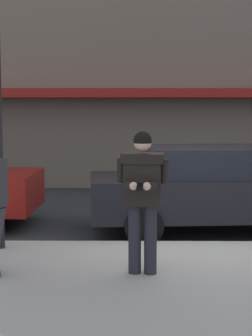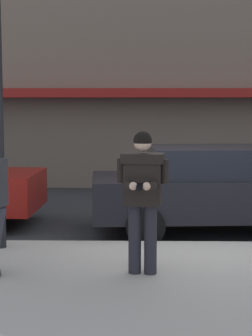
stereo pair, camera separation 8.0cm
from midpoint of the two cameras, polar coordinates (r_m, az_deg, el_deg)
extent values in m
plane|color=#2B2D30|center=(9.18, 7.02, -7.94)|extent=(80.00, 80.00, 0.00)
cube|color=#756656|center=(17.71, 7.73, 15.85)|extent=(28.00, 4.00, 10.42)
cube|color=maroon|center=(15.13, 8.59, 7.54)|extent=(26.60, 0.70, 0.24)
cylinder|color=black|center=(11.70, -11.97, -3.34)|extent=(0.65, 0.24, 0.64)
cube|color=black|center=(10.12, 9.70, -2.78)|extent=(4.62, 2.14, 0.70)
cube|color=black|center=(10.01, 8.75, 0.65)|extent=(2.18, 1.78, 0.52)
cylinder|color=black|center=(10.81, 1.41, -4.00)|extent=(0.65, 0.27, 0.64)
cylinder|color=black|center=(9.14, 2.23, -5.91)|extent=(0.65, 0.27, 0.64)
cylinder|color=#23232B|center=(7.12, 2.83, -7.27)|extent=(0.16, 0.16, 0.88)
cylinder|color=#23232B|center=(7.15, 1.22, -7.23)|extent=(0.16, 0.16, 0.88)
cube|color=black|center=(7.00, 2.04, -1.19)|extent=(0.49, 0.35, 0.64)
cube|color=black|center=(6.97, 2.05, 1.02)|extent=(0.56, 0.40, 0.12)
cylinder|color=black|center=(6.96, 4.26, -0.33)|extent=(0.11, 0.11, 0.30)
cylinder|color=black|center=(6.83, 3.14, -1.71)|extent=(0.14, 0.31, 0.10)
sphere|color=beige|center=(6.70, 2.45, -1.87)|extent=(0.10, 0.10, 0.10)
cylinder|color=black|center=(7.02, -0.15, -0.26)|extent=(0.11, 0.11, 0.30)
cylinder|color=black|center=(6.86, 0.66, -1.67)|extent=(0.14, 0.31, 0.10)
sphere|color=beige|center=(6.72, 1.08, -1.84)|extent=(0.10, 0.10, 0.10)
cube|color=black|center=(6.67, 1.73, -1.90)|extent=(0.09, 0.15, 0.07)
sphere|color=beige|center=(6.92, 2.03, 2.56)|extent=(0.22, 0.22, 0.22)
sphere|color=black|center=(6.92, 2.03, 2.81)|extent=(0.23, 0.23, 0.23)
cylinder|color=#2D2D33|center=(7.37, -12.38, -1.89)|extent=(0.10, 0.10, 0.58)
camera|label=1|loc=(0.04, -89.67, 0.04)|focal=60.00mm
camera|label=2|loc=(0.04, 90.33, -0.04)|focal=60.00mm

